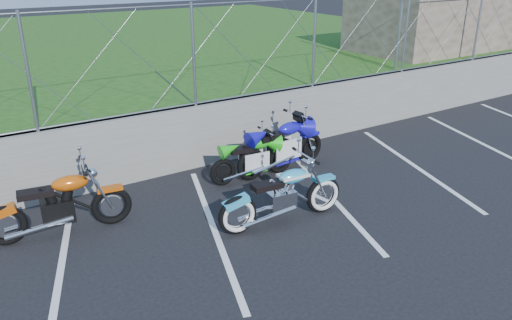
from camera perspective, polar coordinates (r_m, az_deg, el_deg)
ground at (r=7.43m, az=-1.14°, el=-10.94°), size 90.00×90.00×0.00m
retaining_wall at (r=9.99m, az=-11.85°, el=1.66°), size 30.00×0.22×1.30m
grass_field at (r=19.39m, az=-23.13°, el=10.16°), size 30.00×20.00×1.30m
stone_building at (r=17.61m, az=19.44°, el=14.77°), size 5.00×3.00×1.80m
chain_link_fence at (r=9.56m, az=-12.63°, el=10.98°), size 28.00×0.03×2.00m
sign_pole at (r=14.00m, az=16.27°, el=16.06°), size 0.08×0.08×3.00m
parking_lines at (r=8.72m, az=2.09°, el=-5.59°), size 18.29×4.31×0.01m
cruiser_turquoise at (r=8.12m, az=3.17°, el=-4.28°), size 2.25×0.71×1.12m
naked_orange at (r=8.33m, az=-21.39°, el=-4.97°), size 2.22×0.75×1.11m
sportbike_green at (r=9.74m, az=-0.33°, el=0.06°), size 1.80×0.64×0.93m
sportbike_blue at (r=10.12m, az=3.07°, el=1.42°), size 2.20×0.78×1.14m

